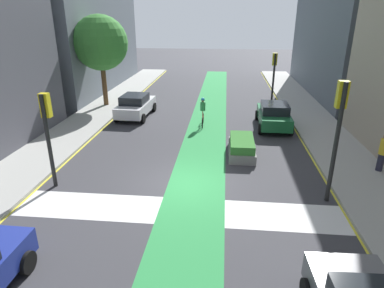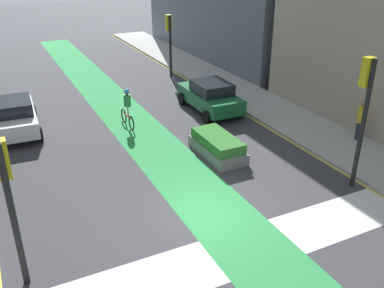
# 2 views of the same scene
# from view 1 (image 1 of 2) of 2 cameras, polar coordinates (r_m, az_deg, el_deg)

# --- Properties ---
(ground_plane) EXTENTS (120.00, 120.00, 0.00)m
(ground_plane) POSITION_cam_1_polar(r_m,az_deg,el_deg) (14.01, -1.26, -6.99)
(ground_plane) COLOR #38383D
(bike_lane_paint) EXTENTS (2.40, 60.00, 0.01)m
(bike_lane_paint) POSITION_cam_1_polar(r_m,az_deg,el_deg) (13.96, 0.76, -7.07)
(bike_lane_paint) COLOR #2D8C47
(bike_lane_paint) RESTS_ON ground_plane
(crosswalk_band) EXTENTS (12.00, 1.80, 0.01)m
(crosswalk_band) POSITION_cam_1_polar(r_m,az_deg,el_deg) (12.29, -2.40, -11.37)
(crosswalk_band) COLOR silver
(crosswalk_band) RESTS_ON ground_plane
(sidewalk_left) EXTENTS (3.00, 60.00, 0.15)m
(sidewalk_left) POSITION_cam_1_polar(r_m,az_deg,el_deg) (16.56, -28.08, -4.73)
(sidewalk_left) COLOR #9E9E99
(sidewalk_left) RESTS_ON ground_plane
(curb_stripe_left) EXTENTS (0.16, 60.00, 0.01)m
(curb_stripe_left) POSITION_cam_1_polar(r_m,az_deg,el_deg) (15.82, -23.48, -5.38)
(curb_stripe_left) COLOR yellow
(curb_stripe_left) RESTS_ON ground_plane
(sidewalk_right) EXTENTS (3.00, 60.00, 0.15)m
(sidewalk_right) POSITION_cam_1_polar(r_m,az_deg,el_deg) (15.12, 28.50, -7.24)
(sidewalk_right) COLOR #9E9E99
(sidewalk_right) RESTS_ON ground_plane
(curb_stripe_right) EXTENTS (0.16, 60.00, 0.01)m
(curb_stripe_right) POSITION_cam_1_polar(r_m,az_deg,el_deg) (14.62, 23.00, -7.53)
(curb_stripe_right) COLOR yellow
(curb_stripe_right) RESTS_ON ground_plane
(traffic_signal_near_right) EXTENTS (0.35, 0.52, 4.55)m
(traffic_signal_near_right) POSITION_cam_1_polar(r_m,az_deg,el_deg) (12.80, 23.93, 3.77)
(traffic_signal_near_right) COLOR black
(traffic_signal_near_right) RESTS_ON ground_plane
(traffic_signal_near_left) EXTENTS (0.35, 0.52, 3.86)m
(traffic_signal_near_left) POSITION_cam_1_polar(r_m,az_deg,el_deg) (14.15, -23.67, 3.41)
(traffic_signal_near_left) COLOR black
(traffic_signal_near_left) RESTS_ON ground_plane
(traffic_signal_far_right) EXTENTS (0.35, 0.52, 3.87)m
(traffic_signal_far_right) POSITION_cam_1_polar(r_m,az_deg,el_deg) (27.74, 13.95, 12.59)
(traffic_signal_far_right) COLOR black
(traffic_signal_far_right) RESTS_ON ground_plane
(car_green_right_far) EXTENTS (2.09, 4.23, 1.57)m
(car_green_right_far) POSITION_cam_1_polar(r_m,az_deg,el_deg) (21.42, 13.88, 4.86)
(car_green_right_far) COLOR #196033
(car_green_right_far) RESTS_ON ground_plane
(car_white_left_far) EXTENTS (2.18, 4.28, 1.57)m
(car_white_left_far) POSITION_cam_1_polar(r_m,az_deg,el_deg) (23.42, -9.68, 6.57)
(car_white_left_far) COLOR silver
(car_white_left_far) RESTS_ON ground_plane
(cyclist_in_lane) EXTENTS (0.32, 1.73, 1.86)m
(cyclist_in_lane) POSITION_cam_1_polar(r_m,az_deg,el_deg) (21.02, 1.87, 5.65)
(cyclist_in_lane) COLOR black
(cyclist_in_lane) RESTS_ON ground_plane
(pedestrian_sidewalk_right_a) EXTENTS (0.34, 0.34, 1.71)m
(pedestrian_sidewalk_right_a) POSITION_cam_1_polar(r_m,az_deg,el_deg) (16.76, 29.96, -1.24)
(pedestrian_sidewalk_right_a) COLOR #262638
(pedestrian_sidewalk_right_a) RESTS_ON sidewalk_right
(street_tree_near) EXTENTS (3.97, 3.97, 6.59)m
(street_tree_near) POSITION_cam_1_polar(r_m,az_deg,el_deg) (26.05, -15.48, 16.39)
(street_tree_near) COLOR brown
(street_tree_near) RESTS_ON sidewalk_left
(median_planter) EXTENTS (1.29, 2.76, 0.85)m
(median_planter) POSITION_cam_1_polar(r_m,az_deg,el_deg) (16.97, 8.55, -0.50)
(median_planter) COLOR slate
(median_planter) RESTS_ON ground_plane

